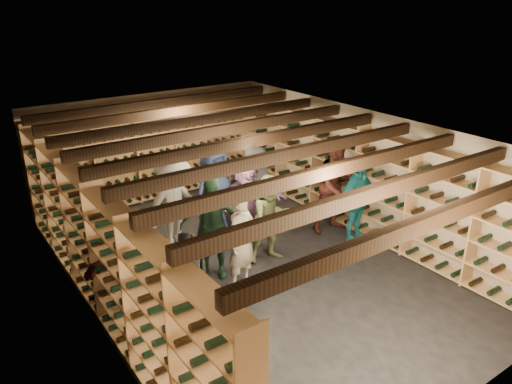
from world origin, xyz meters
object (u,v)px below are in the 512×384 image
Objects in this scene: person_0 at (145,282)px; person_12 at (256,186)px; crate_loose at (224,213)px; person_2 at (271,219)px; person_4 at (357,200)px; crate_stack_left at (141,231)px; person_6 at (214,196)px; person_1 at (192,281)px; person_8 at (337,185)px; person_9 at (175,204)px; person_10 at (211,226)px; person_7 at (242,242)px; person_5 at (126,260)px; person_11 at (244,203)px; crate_stack_right at (235,220)px.

person_0 is 3.70m from person_12.
person_2 reaches higher than crate_loose.
person_12 reaches higher than person_4.
crate_stack_left is 0.36× the size of person_6.
person_1 is 3.86m from person_4.
person_6 is at bearing 165.38° from person_8.
person_9 is 1.15m from person_10.
person_7 is 2.31m from person_12.
person_1 is 1.16m from person_5.
person_11 reaches higher than person_4.
crate_loose is 3.91m from person_0.
person_4 is (3.81, 0.59, 0.08)m from person_1.
person_12 is at bearing 119.10° from person_4.
person_5 is 0.83× the size of person_6.
crate_loose is at bearing 48.49° from person_7.
crate_loose is at bearing 138.44° from person_8.
person_10 reaches higher than person_0.
person_11 is at bearing 4.16° from person_5.
person_2 is 1.02× the size of person_5.
person_11 is (1.12, -0.58, -0.04)m from person_9.
person_1 is 3.98m from person_8.
person_5 is at bearing -152.73° from person_10.
crate_stack_left is 1.15× the size of crate_stack_right.
person_9 is (-0.74, 0.14, -0.04)m from person_6.
person_10 is at bearing -125.97° from crate_loose.
crate_stack_left is 0.40× the size of person_11.
person_6 is 1.04× the size of person_9.
person_1 is 2.39m from person_9.
person_12 is (1.49, 1.77, 0.04)m from person_7.
person_9 is 1.26m from person_11.
person_4 is at bearing -57.28° from crate_loose.
crate_stack_left reaches higher than crate_loose.
crate_loose is 0.29× the size of person_11.
person_8 is (4.36, 0.79, 0.21)m from person_0.
crate_stack_right is at bearing 4.44° from person_6.
person_1 reaches higher than crate_loose.
person_6 is at bearing 57.88° from person_7.
crate_stack_right is 2.42m from person_4.
person_2 is 0.88× the size of person_9.
person_2 reaches higher than person_1.
person_7 is at bearing -69.93° from crate_stack_left.
person_6 is 1.69m from person_7.
person_0 is at bearing 167.34° from person_7.
person_7 is 0.65m from person_10.
person_6 reaches higher than person_12.
crate_stack_right is 0.31× the size of person_8.
person_7 is at bearing -116.43° from person_6.
person_9 is (1.41, 1.88, 0.16)m from person_0.
person_2 is at bearing 1.50° from person_1.
person_2 is at bearing -46.02° from crate_stack_left.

